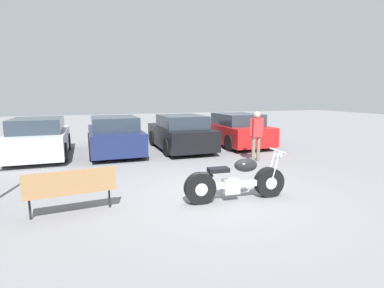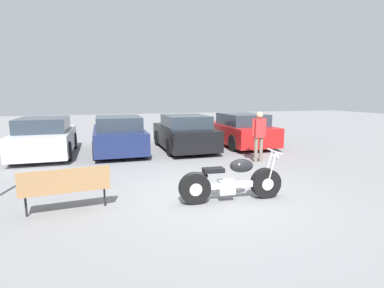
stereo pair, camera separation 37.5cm
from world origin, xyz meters
The scene contains 8 objects.
ground_plane centered at (0.00, 0.00, 0.00)m, with size 60.00×60.00×0.00m, color slate.
motorcycle centered at (0.15, -0.38, 0.43)m, with size 2.28×0.62×1.05m.
parked_car_silver centered at (-4.44, 6.06, 0.68)m, with size 1.94×4.10×1.43m.
parked_car_navy centered at (-1.79, 5.95, 0.68)m, with size 1.94×4.10×1.43m.
parked_car_black centered at (0.86, 5.81, 0.68)m, with size 1.94×4.10×1.43m.
parked_car_red centered at (3.50, 6.02, 0.68)m, with size 1.94×4.10×1.43m.
park_bench centered at (-3.14, -0.08, 0.55)m, with size 1.65×0.56×0.89m.
person_standing centered at (2.61, 2.79, 1.01)m, with size 0.52×0.23×1.70m.
Camera 1 is at (-2.80, -5.93, 2.26)m, focal length 28.00 mm.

